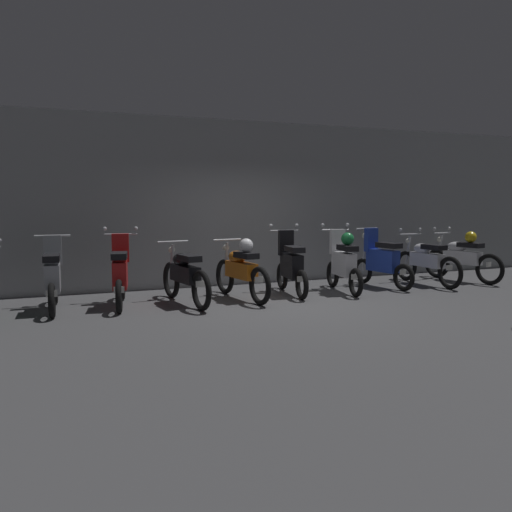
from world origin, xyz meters
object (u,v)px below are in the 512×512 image
at_px(motorbike_slot_7, 381,261).
at_px(motorbike_slot_9, 462,257).
at_px(motorbike_slot_5, 291,266).
at_px(motorbike_slot_1, 53,278).
at_px(motorbike_slot_6, 343,262).
at_px(motorbike_slot_2, 120,274).
at_px(motorbike_slot_3, 185,275).
at_px(motorbike_slot_4, 241,269).
at_px(motorbike_slot_8, 426,261).

xyz_separation_m(motorbike_slot_7, motorbike_slot_9, (2.07, -0.02, 0.00)).
relative_size(motorbike_slot_5, motorbike_slot_9, 0.87).
xyz_separation_m(motorbike_slot_1, motorbike_slot_6, (5.16, -0.23, 0.04)).
relative_size(motorbike_slot_1, motorbike_slot_6, 1.01).
height_order(motorbike_slot_6, motorbike_slot_9, motorbike_slot_6).
bearing_deg(motorbike_slot_6, motorbike_slot_5, 171.29).
relative_size(motorbike_slot_7, motorbike_slot_9, 0.87).
xyz_separation_m(motorbike_slot_2, motorbike_slot_6, (4.12, -0.19, 0.04)).
xyz_separation_m(motorbike_slot_3, motorbike_slot_7, (4.13, 0.26, 0.03)).
bearing_deg(motorbike_slot_1, motorbike_slot_5, -0.94).
height_order(motorbike_slot_3, motorbike_slot_9, motorbike_slot_9).
xyz_separation_m(motorbike_slot_3, motorbike_slot_4, (1.03, 0.06, 0.04)).
xyz_separation_m(motorbike_slot_6, motorbike_slot_9, (3.09, 0.20, -0.04)).
relative_size(motorbike_slot_1, motorbike_slot_7, 1.00).
xyz_separation_m(motorbike_slot_2, motorbike_slot_8, (6.18, -0.08, -0.04)).
bearing_deg(motorbike_slot_7, motorbike_slot_3, -176.45).
bearing_deg(motorbike_slot_4, motorbike_slot_2, 175.39).
height_order(motorbike_slot_2, motorbike_slot_4, motorbike_slot_2).
height_order(motorbike_slot_1, motorbike_slot_6, motorbike_slot_6).
relative_size(motorbike_slot_2, motorbike_slot_4, 0.86).
bearing_deg(motorbike_slot_2, motorbike_slot_7, 0.34).
relative_size(motorbike_slot_1, motorbike_slot_9, 0.87).
distance_m(motorbike_slot_5, motorbike_slot_8, 3.09).
xyz_separation_m(motorbike_slot_2, motorbike_slot_5, (3.09, -0.03, 0.00)).
bearing_deg(motorbike_slot_4, motorbike_slot_8, 1.23).
distance_m(motorbike_slot_4, motorbike_slot_8, 4.13).
bearing_deg(motorbike_slot_2, motorbike_slot_6, -2.67).
bearing_deg(motorbike_slot_4, motorbike_slot_6, -0.74).
relative_size(motorbike_slot_5, motorbike_slot_7, 1.00).
xyz_separation_m(motorbike_slot_1, motorbike_slot_3, (2.06, -0.26, -0.03)).
distance_m(motorbike_slot_3, motorbike_slot_6, 3.10).
xyz_separation_m(motorbike_slot_2, motorbike_slot_9, (7.21, 0.01, 0.00)).
relative_size(motorbike_slot_3, motorbike_slot_5, 1.16).
height_order(motorbike_slot_1, motorbike_slot_7, same).
height_order(motorbike_slot_1, motorbike_slot_2, motorbike_slot_2).
height_order(motorbike_slot_8, motorbike_slot_9, same).
bearing_deg(motorbike_slot_8, motorbike_slot_5, 179.21).
bearing_deg(motorbike_slot_8, motorbike_slot_4, -178.77).
bearing_deg(motorbike_slot_2, motorbike_slot_4, -4.61).
bearing_deg(motorbike_slot_9, motorbike_slot_6, -176.24).
bearing_deg(motorbike_slot_5, motorbike_slot_2, 179.36).
distance_m(motorbike_slot_7, motorbike_slot_8, 1.04).
bearing_deg(motorbike_slot_3, motorbike_slot_9, 2.18).
height_order(motorbike_slot_4, motorbike_slot_6, motorbike_slot_6).
bearing_deg(motorbike_slot_1, motorbike_slot_2, -1.85).
bearing_deg(motorbike_slot_1, motorbike_slot_8, -0.88).
bearing_deg(motorbike_slot_9, motorbike_slot_5, -179.37).
bearing_deg(motorbike_slot_4, motorbike_slot_3, -176.72).
bearing_deg(motorbike_slot_1, motorbike_slot_6, -2.51).
bearing_deg(motorbike_slot_1, motorbike_slot_3, -7.16).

